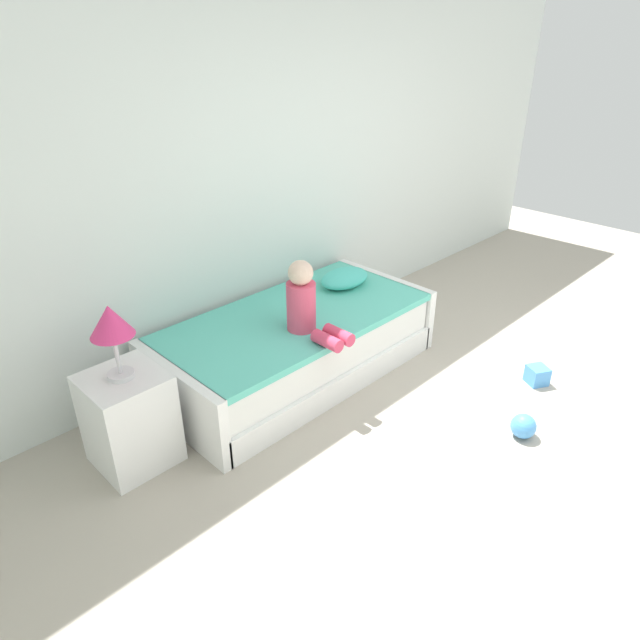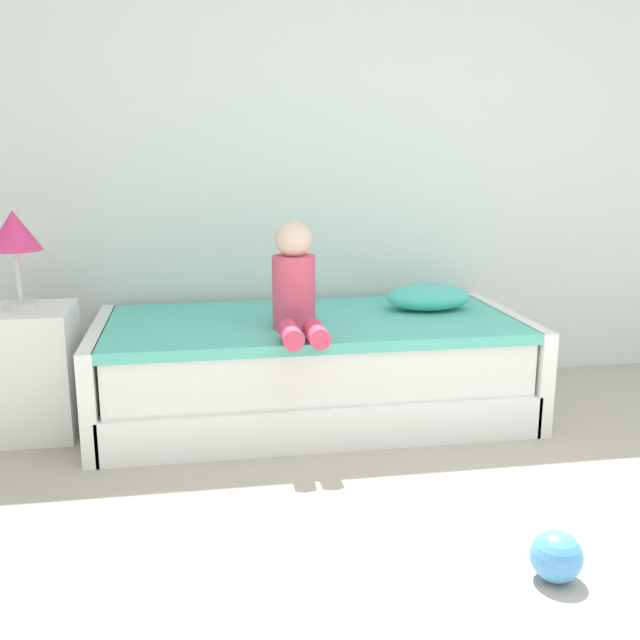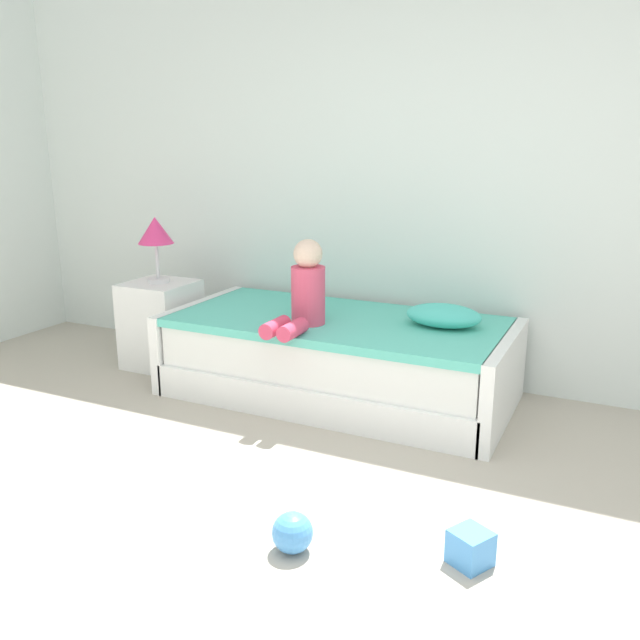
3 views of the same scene
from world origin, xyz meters
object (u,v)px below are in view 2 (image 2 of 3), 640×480
bed (348,275)px  pillow (271,191)px  nightstand (601,350)px  table_lamp (631,216)px  toy_ball (71,383)px  child_figure (342,216)px

bed → pillow: pillow is taller
bed → nightstand: (1.35, 0.04, 0.05)m
bed → table_lamp: 1.52m
bed → toy_ball: (-0.51, -1.43, -0.14)m
toy_ball → table_lamp: bearing=38.4°
table_lamp → child_figure: bearing=-167.6°
table_lamp → pillow: table_lamp is taller
nightstand → pillow: 2.04m
nightstand → table_lamp: table_lamp is taller
nightstand → bed: bearing=-178.2°
nightstand → table_lamp: 0.64m
bed → table_lamp: size_ratio=4.69×
bed → toy_ball: 1.52m
nightstand → pillow: bearing=178.4°
table_lamp → child_figure: (-1.23, -0.27, -0.23)m
toy_ball → pillow: bearing=96.2°
nightstand → child_figure: child_figure is taller
nightstand → toy_ball: (-1.86, -1.47, -0.19)m
child_figure → bed: bearing=118.2°
bed → table_lamp: table_lamp is taller
table_lamp → pillow: (-2.02, 0.06, -0.37)m
child_figure → toy_ball: bearing=-117.6°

